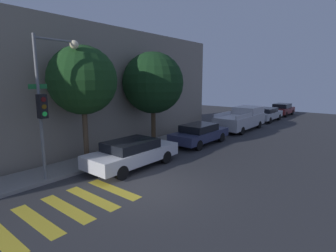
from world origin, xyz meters
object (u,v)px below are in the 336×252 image
at_px(pickup_truck, 242,119).
at_px(tree_midblock, 153,83).
at_px(traffic_light_pole, 49,91).
at_px(sedan_tail_of_row, 282,109).
at_px(tree_near_corner, 83,81).
at_px(sedan_near_corner, 132,153).
at_px(sedan_far_end, 266,114).
at_px(sedan_middle, 200,133).

distance_m(pickup_truck, tree_midblock, 9.23).
relative_size(traffic_light_pole, sedan_tail_of_row, 1.35).
height_order(sedan_tail_of_row, tree_near_corner, tree_near_corner).
relative_size(pickup_truck, tree_midblock, 0.99).
relative_size(sedan_tail_of_row, tree_midblock, 0.74).
relative_size(pickup_truck, tree_near_corner, 1.01).
xyz_separation_m(sedan_near_corner, tree_near_corner, (-1.05, 2.09, 3.31)).
bearing_deg(traffic_light_pole, pickup_truck, -4.74).
height_order(traffic_light_pole, sedan_far_end, traffic_light_pole).
bearing_deg(sedan_near_corner, tree_midblock, 29.02).
distance_m(sedan_near_corner, tree_midblock, 5.33).
bearing_deg(tree_midblock, pickup_truck, -13.81).
bearing_deg(sedan_near_corner, pickup_truck, -0.00).
distance_m(traffic_light_pole, sedan_near_corner, 4.43).
distance_m(sedan_far_end, sedan_tail_of_row, 5.34).
distance_m(sedan_middle, tree_near_corner, 7.90).
relative_size(sedan_far_end, tree_near_corner, 0.84).
bearing_deg(sedan_tail_of_row, sedan_far_end, -180.00).
bearing_deg(tree_near_corner, tree_midblock, 0.00).
distance_m(sedan_middle, sedan_far_end, 12.32).
relative_size(sedan_far_end, sedan_tail_of_row, 1.10).
height_order(sedan_far_end, tree_midblock, tree_midblock).
relative_size(sedan_near_corner, tree_midblock, 0.80).
bearing_deg(pickup_truck, tree_near_corner, 171.09).
bearing_deg(tree_midblock, traffic_light_pole, -173.20).
bearing_deg(traffic_light_pole, sedan_tail_of_row, -2.74).
bearing_deg(sedan_middle, sedan_near_corner, 180.00).
distance_m(sedan_near_corner, tree_near_corner, 4.05).
distance_m(sedan_near_corner, sedan_middle, 5.81).
distance_m(sedan_middle, sedan_tail_of_row, 17.66).
distance_m(sedan_middle, pickup_truck, 6.45).
bearing_deg(sedan_tail_of_row, tree_near_corner, 175.13).
relative_size(traffic_light_pole, pickup_truck, 1.01).
relative_size(sedan_tail_of_row, tree_near_corner, 0.76).
height_order(sedan_middle, sedan_tail_of_row, sedan_tail_of_row).
height_order(tree_near_corner, tree_midblock, tree_midblock).
bearing_deg(tree_near_corner, sedan_middle, -16.92).
bearing_deg(traffic_light_pole, sedan_middle, -8.13).
height_order(pickup_truck, tree_near_corner, tree_near_corner).
height_order(traffic_light_pole, tree_midblock, traffic_light_pole).
distance_m(sedan_near_corner, sedan_tail_of_row, 23.47).
bearing_deg(sedan_middle, traffic_light_pole, 171.87).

